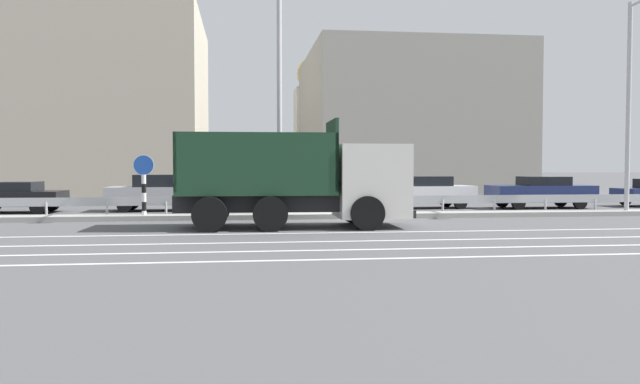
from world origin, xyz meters
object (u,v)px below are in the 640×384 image
parked_car_3 (290,195)px  parked_car_5 (541,192)px  parked_car_4 (426,192)px  parked_car_2 (161,193)px  parked_car_1 (15,196)px  church_tower (315,124)px  street_lamp_1 (280,85)px  median_road_sign (144,185)px  street_lamp_2 (631,96)px  dump_truck (324,186)px

parked_car_3 → parked_car_5: size_ratio=1.04×
parked_car_3 → parked_car_4: (6.27, 0.33, 0.07)m
parked_car_2 → parked_car_1: bearing=-85.4°
parked_car_2 → parked_car_4: 11.87m
church_tower → parked_car_4: bearing=-86.3°
street_lamp_1 → parked_car_1: (-10.70, 4.46, -4.19)m
median_road_sign → parked_car_2: median_road_sign is taller
parked_car_1 → parked_car_3: size_ratio=0.79×
street_lamp_2 → parked_car_2: bearing=165.9°
dump_truck → median_road_sign: dump_truck is taller
parked_car_5 → parked_car_3: bearing=88.4°
parked_car_1 → street_lamp_2: bearing=-98.7°
median_road_sign → street_lamp_1: street_lamp_1 is taller
street_lamp_2 → parked_car_3: 14.42m
parked_car_5 → dump_truck: bearing=123.9°
dump_truck → parked_car_2: dump_truck is taller
dump_truck → street_lamp_1: 4.86m
dump_truck → street_lamp_2: street_lamp_2 is taller
parked_car_5 → parked_car_4: bearing=83.4°
street_lamp_2 → street_lamp_1: bearing=-179.1°
parked_car_1 → parked_car_3: 11.42m
dump_truck → parked_car_1: 14.11m
street_lamp_2 → parked_car_2: (-18.70, 4.70, -3.90)m
dump_truck → parked_car_4: bearing=145.2°
street_lamp_2 → church_tower: (-8.66, 33.01, 1.05)m
parked_car_5 → street_lamp_1: bearing=109.6°
parked_car_1 → parked_car_4: (17.69, 0.56, 0.08)m
dump_truck → median_road_sign: size_ratio=3.13×
dump_truck → parked_car_1: (-11.90, 7.55, -0.64)m
street_lamp_1 → parked_car_5: size_ratio=1.87×
dump_truck → parked_car_5: (11.05, 7.53, -0.56)m
dump_truck → church_tower: bearing=174.5°
median_road_sign → parked_car_5: 17.63m
median_road_sign → parked_car_3: size_ratio=0.48×
parked_car_4 → dump_truck: bearing=140.2°
median_road_sign → parked_car_2: 4.67m
median_road_sign → dump_truck: bearing=-28.9°
dump_truck → median_road_sign: (-6.07, 3.35, -0.07)m
dump_truck → parked_car_2: (-6.08, 8.00, -0.53)m
street_lamp_1 → street_lamp_2: 13.82m
median_road_sign → parked_car_3: (5.59, 4.43, -0.56)m
parked_car_1 → parked_car_5: (22.95, -0.02, 0.08)m
parked_car_2 → church_tower: size_ratio=0.35×
dump_truck → parked_car_5: size_ratio=1.56×
parked_car_2 → parked_car_3: parked_car_2 is taller
median_road_sign → street_lamp_2: 19.00m
street_lamp_2 → parked_car_1: 25.20m
dump_truck → median_road_sign: bearing=-118.2°
parked_car_1 → church_tower: size_ratio=0.31×
church_tower → dump_truck: bearing=-96.2°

